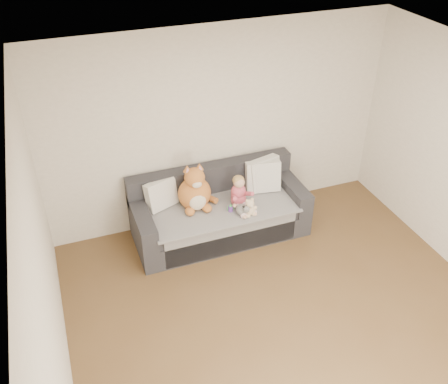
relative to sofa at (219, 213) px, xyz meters
name	(u,v)px	position (x,y,z in m)	size (l,w,h in m)	color
room_shell	(296,221)	(0.17, -1.64, 0.99)	(5.00, 5.00, 5.00)	brown
sofa	(219,213)	(0.00, 0.00, 0.00)	(2.20, 0.94, 0.85)	#29282D
cushion_left	(161,194)	(-0.70, 0.17, 0.35)	(0.44, 0.32, 0.38)	silver
cushion_right_back	(264,173)	(0.68, 0.14, 0.37)	(0.48, 0.30, 0.43)	silver
cushion_right_front	(263,177)	(0.64, 0.07, 0.37)	(0.47, 0.28, 0.42)	silver
toddler	(240,194)	(0.22, -0.16, 0.34)	(0.30, 0.43, 0.42)	#C44574
plush_cat	(195,191)	(-0.30, 0.01, 0.39)	(0.50, 0.43, 0.63)	#BB6429
teddy_bear	(250,208)	(0.26, -0.38, 0.26)	(0.19, 0.14, 0.24)	beige
plush_cow	(243,210)	(0.18, -0.35, 0.24)	(0.15, 0.22, 0.18)	white
sippy_cup	(231,208)	(0.07, -0.23, 0.22)	(0.10, 0.06, 0.11)	#6A3CA4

